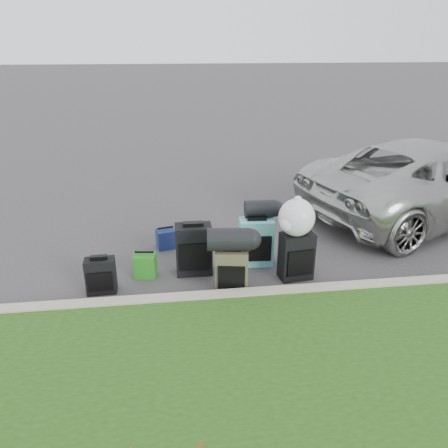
{
  "coord_description": "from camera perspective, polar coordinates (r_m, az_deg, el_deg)",
  "views": [
    {
      "loc": [
        -0.83,
        -5.52,
        2.98
      ],
      "look_at": [
        -0.1,
        0.2,
        0.55
      ],
      "focal_mm": 35.0,
      "sensor_mm": 36.0,
      "label": 1
    }
  ],
  "objects": [
    {
      "name": "tote_green",
      "position": [
        6.05,
        -10.24,
        -5.33
      ],
      "size": [
        0.31,
        0.26,
        0.32
      ],
      "primitive_type": "cube",
      "rotation": [
        0.0,
        0.0,
        -0.13
      ],
      "color": "#237E1C",
      "rests_on": "ground"
    },
    {
      "name": "trash_bag",
      "position": [
        5.67,
        9.47,
        0.85
      ],
      "size": [
        0.47,
        0.47,
        0.47
      ],
      "primitive_type": "sphere",
      "color": "white",
      "rests_on": "suitcase_large_black_right"
    },
    {
      "name": "suv",
      "position": [
        8.74,
        25.84,
        5.32
      ],
      "size": [
        5.39,
        3.69,
        1.37
      ],
      "primitive_type": "imported",
      "rotation": [
        0.0,
        0.0,
        1.88
      ],
      "color": "#B7B7B2",
      "rests_on": "ground"
    },
    {
      "name": "suitcase_small_black",
      "position": [
        5.77,
        -15.78,
        -6.52
      ],
      "size": [
        0.38,
        0.22,
        0.47
      ],
      "primitive_type": "cube",
      "rotation": [
        0.0,
        0.0,
        0.04
      ],
      "color": "black",
      "rests_on": "ground"
    },
    {
      "name": "ground",
      "position": [
        6.33,
        1.13,
        -5.25
      ],
      "size": [
        120.0,
        120.0,
        0.0
      ],
      "primitive_type": "plane",
      "color": "#383535",
      "rests_on": "ground"
    },
    {
      "name": "duffel_left",
      "position": [
        5.39,
        0.65,
        -2.03
      ],
      "size": [
        0.57,
        0.34,
        0.29
      ],
      "primitive_type": "cylinder",
      "rotation": [
        0.0,
        1.57,
        -0.11
      ],
      "color": "black",
      "rests_on": "suitcase_olive"
    },
    {
      "name": "tote_navy",
      "position": [
        6.81,
        -7.59,
        -1.94
      ],
      "size": [
        0.32,
        0.28,
        0.3
      ],
      "primitive_type": "cube",
      "rotation": [
        0.0,
        0.0,
        0.24
      ],
      "color": "navy",
      "rests_on": "ground"
    },
    {
      "name": "suitcase_teal",
      "position": [
        6.22,
        4.21,
        -2.35
      ],
      "size": [
        0.49,
        0.32,
        0.68
      ],
      "primitive_type": "cube",
      "rotation": [
        0.0,
        0.0,
        -0.07
      ],
      "color": "teal",
      "rests_on": "ground"
    },
    {
      "name": "suitcase_large_black_right",
      "position": [
        5.92,
        9.42,
        -4.14
      ],
      "size": [
        0.46,
        0.31,
        0.65
      ],
      "primitive_type": "cube",
      "rotation": [
        0.0,
        0.0,
        0.13
      ],
      "color": "black",
      "rests_on": "ground"
    },
    {
      "name": "duffel_right",
      "position": [
        6.14,
        4.76,
        2.01
      ],
      "size": [
        0.45,
        0.27,
        0.25
      ],
      "primitive_type": "cylinder",
      "rotation": [
        0.0,
        1.57,
        -0.05
      ],
      "color": "black",
      "rests_on": "suitcase_teal"
    },
    {
      "name": "suitcase_olive",
      "position": [
        5.58,
        1.03,
        -6.04
      ],
      "size": [
        0.45,
        0.33,
        0.57
      ],
      "primitive_type": "cube",
      "rotation": [
        0.0,
        0.0,
        -0.18
      ],
      "color": "#3D3A28",
      "rests_on": "ground"
    },
    {
      "name": "curb",
      "position": [
        5.44,
        2.67,
        -9.47
      ],
      "size": [
        120.0,
        0.18,
        0.15
      ],
      "primitive_type": "cube",
      "color": "#9E937F",
      "rests_on": "ground"
    },
    {
      "name": "suitcase_large_black_left",
      "position": [
        5.97,
        -3.97,
        -3.33
      ],
      "size": [
        0.49,
        0.3,
        0.7
      ],
      "primitive_type": "cube",
      "rotation": [
        0.0,
        0.0,
        -0.01
      ],
      "color": "black",
      "rests_on": "ground"
    }
  ]
}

